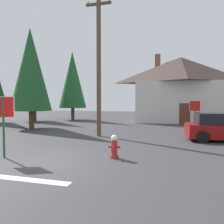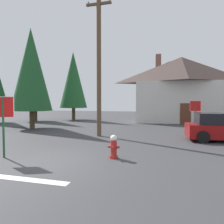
% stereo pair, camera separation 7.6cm
% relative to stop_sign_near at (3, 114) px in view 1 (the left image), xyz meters
% --- Properties ---
extents(ground_plane, '(80.00, 80.00, 0.10)m').
position_rel_stop_sign_near_xyz_m(ground_plane, '(2.02, 0.04, -1.74)').
color(ground_plane, '#38383A').
extents(lane_stop_bar, '(4.24, 0.32, 0.01)m').
position_rel_stop_sign_near_xyz_m(lane_stop_bar, '(1.51, -1.78, -1.69)').
color(lane_stop_bar, silver).
rests_on(lane_stop_bar, ground).
extents(stop_sign_near, '(0.75, 0.35, 2.35)m').
position_rel_stop_sign_near_xyz_m(stop_sign_near, '(0.00, 0.00, 0.00)').
color(stop_sign_near, '#1E4C28').
rests_on(stop_sign_near, ground).
extents(fire_hydrant, '(0.45, 0.38, 0.89)m').
position_rel_stop_sign_near_xyz_m(fire_hydrant, '(4.09, 1.04, -1.25)').
color(fire_hydrant, '#AD231E').
rests_on(fire_hydrant, ground).
extents(utility_pole, '(1.60, 0.28, 8.71)m').
position_rel_stop_sign_near_xyz_m(utility_pole, '(1.84, 5.92, 2.84)').
color(utility_pole, brown).
rests_on(utility_pole, ground).
extents(stop_sign_far, '(0.72, 0.22, 2.22)m').
position_rel_stop_sign_near_xyz_m(stop_sign_far, '(7.80, 9.25, -0.10)').
color(stop_sign_far, '#1E4C28').
rests_on(stop_sign_far, ground).
extents(house, '(10.82, 6.90, 7.45)m').
position_rel_stop_sign_near_xyz_m(house, '(7.14, 17.47, 1.90)').
color(house, beige).
rests_on(house, ground).
extents(pine_tree_tall_left, '(2.92, 2.92, 7.29)m').
position_rel_stop_sign_near_xyz_m(pine_tree_tall_left, '(-8.23, 13.75, 2.60)').
color(pine_tree_tall_left, '#4C3823').
rests_on(pine_tree_tall_left, ground).
extents(pine_tree_short_left, '(3.19, 3.19, 7.98)m').
position_rel_stop_sign_near_xyz_m(pine_tree_short_left, '(-4.60, 8.13, 3.00)').
color(pine_tree_short_left, '#4C3823').
rests_on(pine_tree_short_left, ground).
extents(pine_tree_far_center, '(3.19, 3.19, 7.98)m').
position_rel_stop_sign_near_xyz_m(pine_tree_far_center, '(-4.99, 16.54, 3.01)').
color(pine_tree_far_center, '#4C3823').
rests_on(pine_tree_far_center, ground).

